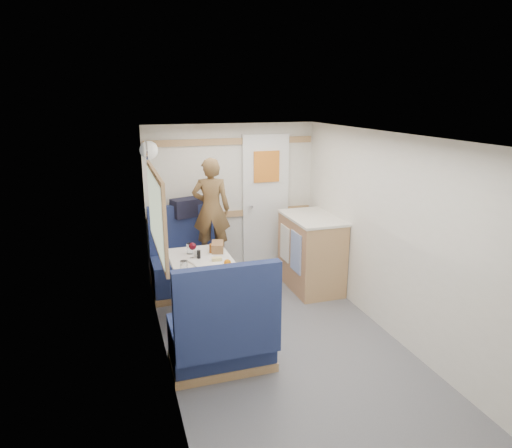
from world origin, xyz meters
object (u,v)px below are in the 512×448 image
object	(u,v)px
person	(211,209)
orange_fruit	(228,263)
tumbler_mid	(190,249)
dinette_table	(202,274)
cheese_block	(217,259)
tray	(207,263)
pepper_grinder	(199,255)
salt_grinder	(195,254)
bench_near	(223,338)
dome_light	(149,150)
bench_far	(189,269)
duffel_bag	(190,207)
bread_loaf	(218,247)
wine_glass	(193,247)
tumbler_left	(184,267)
beer_glass	(212,248)
galley_counter	(311,252)

from	to	relation	value
person	orange_fruit	world-z (taller)	person
tumbler_mid	dinette_table	bearing A→B (deg)	-70.01
person	cheese_block	size ratio (longest dim) A/B	12.54
tray	pepper_grinder	xyz separation A→B (m)	(-0.05, 0.14, 0.04)
pepper_grinder	salt_grinder	size ratio (longest dim) A/B	1.08
bench_near	salt_grinder	size ratio (longest dim) A/B	11.10
dome_light	pepper_grinder	distance (m)	1.34
pepper_grinder	bench_far	bearing A→B (deg)	88.11
person	salt_grinder	size ratio (longest dim) A/B	12.75
cheese_block	duffel_bag	bearing A→B (deg)	92.04
bench_far	dinette_table	bearing A→B (deg)	-90.00
person	orange_fruit	xyz separation A→B (m)	(-0.08, -1.06, -0.28)
cheese_block	salt_grinder	world-z (taller)	salt_grinder
bread_loaf	wine_glass	bearing A→B (deg)	-153.59
tray	tumbler_left	size ratio (longest dim) A/B	3.07
dome_light	salt_grinder	xyz separation A→B (m)	(0.34, -0.80, -0.98)
bench_near	person	bearing A→B (deg)	80.50
dinette_table	bench_far	xyz separation A→B (m)	(-0.00, 0.86, -0.27)
salt_grinder	beer_glass	bearing A→B (deg)	35.20
beer_glass	pepper_grinder	bearing A→B (deg)	-133.31
tumbler_left	beer_glass	distance (m)	0.61
cheese_block	wine_glass	bearing A→B (deg)	137.46
tray	tumbler_left	bearing A→B (deg)	-147.24
bench_far	bread_loaf	bearing A→B (deg)	-71.58
galley_counter	bread_loaf	world-z (taller)	galley_counter
dome_light	bread_loaf	xyz separation A→B (m)	(0.61, -0.63, -0.98)
bench_near	galley_counter	bearing A→B (deg)	43.94
bench_far	tumbler_left	world-z (taller)	bench_far
bench_far	pepper_grinder	xyz separation A→B (m)	(-0.03, -0.86, 0.47)
bench_near	dome_light	size ratio (longest dim) A/B	5.25
orange_fruit	dome_light	bearing A→B (deg)	116.75
bench_far	cheese_block	distance (m)	1.09
duffel_bag	tray	world-z (taller)	duffel_bag
person	salt_grinder	bearing A→B (deg)	80.41
duffel_bag	dome_light	bearing A→B (deg)	-167.03
wine_glass	dome_light	bearing A→B (deg)	111.88
tray	cheese_block	bearing A→B (deg)	6.72
dinette_table	person	size ratio (longest dim) A/B	0.76
duffel_bag	pepper_grinder	xyz separation A→B (m)	(-0.11, -1.11, -0.24)
bench_far	person	distance (m)	0.81
bench_far	beer_glass	size ratio (longest dim) A/B	11.51
bench_near	duffel_bag	xyz separation A→B (m)	(0.09, 1.98, 0.71)
tray	duffel_bag	bearing A→B (deg)	87.29
bench_near	galley_counter	xyz separation A→B (m)	(1.47, 1.41, 0.17)
cheese_block	bench_far	bearing A→B (deg)	97.53
wine_glass	cheese_block	bearing A→B (deg)	-42.54
galley_counter	wine_glass	distance (m)	1.66
cheese_block	person	bearing A→B (deg)	80.82
dome_light	beer_glass	bearing A→B (deg)	-50.65
dinette_table	wine_glass	world-z (taller)	wine_glass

